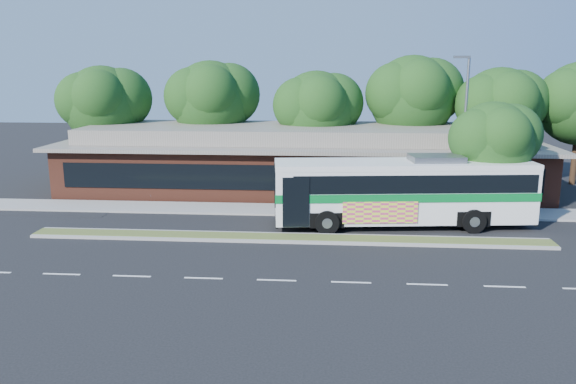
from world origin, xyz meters
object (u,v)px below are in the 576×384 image
object	(u,v)px
lamp_post	(464,132)
sedan	(135,187)
transit_bus	(404,187)
sidewalk_tree	(498,140)

from	to	relation	value
lamp_post	sedan	size ratio (longest dim) A/B	1.96
lamp_post	sedan	world-z (taller)	lamp_post
transit_bus	sidewalk_tree	bearing A→B (deg)	12.99
lamp_post	transit_bus	world-z (taller)	lamp_post
lamp_post	transit_bus	size ratio (longest dim) A/B	0.65
transit_bus	sedan	size ratio (longest dim) A/B	3.03
sedan	sidewalk_tree	bearing A→B (deg)	-84.73
sedan	sidewalk_tree	xyz separation A→B (m)	(22.21, -3.96, 3.84)
transit_bus	sidewalk_tree	world-z (taller)	sidewalk_tree
transit_bus	sedan	xyz separation A→B (m)	(-16.96, 5.81, -1.48)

